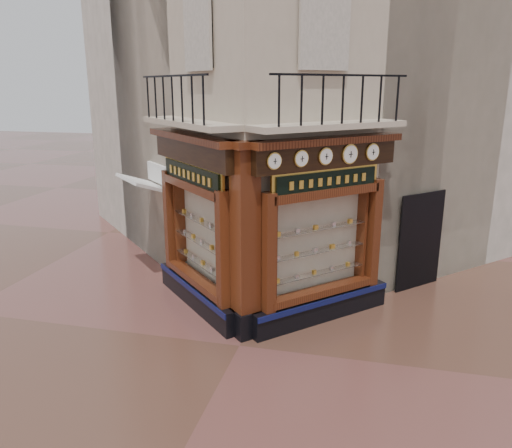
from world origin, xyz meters
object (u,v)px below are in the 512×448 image
(clock_a, at_px, (274,161))
(signboard_right, at_px, (327,181))
(clock_d, at_px, (350,154))
(clock_e, at_px, (372,152))
(awning, at_px, (150,273))
(clock_c, at_px, (326,156))
(signboard_left, at_px, (192,175))
(clock_b, at_px, (301,159))
(corner_pilaster, at_px, (245,245))

(clock_a, bearing_deg, signboard_right, 4.61)
(clock_a, xyz_separation_m, clock_d, (1.30, 1.30, 0.00))
(clock_e, relative_size, awning, 0.21)
(clock_c, bearing_deg, clock_a, 180.00)
(clock_a, relative_size, signboard_right, 0.16)
(clock_a, distance_m, clock_d, 1.84)
(signboard_left, bearing_deg, awning, 4.02)
(clock_b, xyz_separation_m, awning, (-4.44, 2.33, -3.62))
(clock_e, distance_m, awning, 6.87)
(clock_c, xyz_separation_m, clock_d, (0.45, 0.45, 0.00))
(corner_pilaster, relative_size, signboard_right, 2.03)
(corner_pilaster, bearing_deg, clock_b, -23.19)
(corner_pilaster, height_order, clock_b, corner_pilaster)
(clock_d, xyz_separation_m, awning, (-5.31, 1.46, -3.62))
(corner_pilaster, xyz_separation_m, clock_a, (0.57, -0.04, 1.67))
(signboard_left, bearing_deg, signboard_right, -135.00)
(clock_d, relative_size, signboard_right, 0.21)
(signboard_left, bearing_deg, clock_d, -130.62)
(signboard_left, bearing_deg, clock_c, -138.78)
(clock_d, height_order, signboard_right, clock_d)
(clock_e, height_order, signboard_left, clock_e)
(clock_a, relative_size, clock_b, 0.97)
(clock_b, bearing_deg, signboard_right, 8.35)
(signboard_left, bearing_deg, clock_a, -162.32)
(signboard_right, bearing_deg, clock_d, -13.19)
(corner_pilaster, bearing_deg, clock_e, -8.54)
(corner_pilaster, relative_size, clock_a, 12.40)
(clock_c, height_order, signboard_right, clock_c)
(clock_e, bearing_deg, clock_b, -180.00)
(corner_pilaster, distance_m, clock_d, 2.81)
(clock_a, distance_m, signboard_right, 1.47)
(clock_d, bearing_deg, corner_pilaster, 169.12)
(clock_a, bearing_deg, awning, 100.39)
(clock_c, bearing_deg, awning, 113.59)
(corner_pilaster, bearing_deg, clock_c, -15.03)
(signboard_left, bearing_deg, clock_e, -124.55)
(corner_pilaster, relative_size, clock_e, 10.92)
(signboard_left, height_order, signboard_right, signboard_left)
(clock_e, bearing_deg, clock_a, -180.00)
(awning, bearing_deg, clock_a, -169.61)
(signboard_left, distance_m, signboard_right, 2.92)
(clock_e, xyz_separation_m, signboard_right, (-0.85, -0.70, -0.52))
(corner_pilaster, xyz_separation_m, clock_e, (2.31, 1.71, 1.67))
(clock_b, bearing_deg, clock_d, 0.00)
(clock_a, relative_size, awning, 0.19)
(clock_e, xyz_separation_m, awning, (-5.75, 1.02, -3.62))
(clock_c, relative_size, clock_e, 0.95)
(awning, distance_m, signboard_right, 6.05)
(clock_a, xyz_separation_m, clock_b, (0.44, 0.44, 0.00))
(clock_c, xyz_separation_m, signboard_right, (0.03, 0.19, -0.52))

